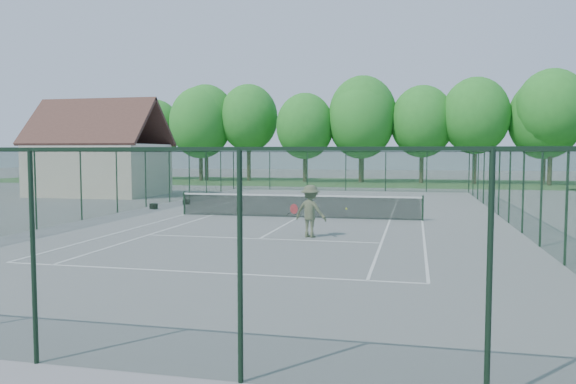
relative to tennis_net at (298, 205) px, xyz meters
name	(u,v)px	position (x,y,z in m)	size (l,w,h in m)	color
ground	(298,218)	(0.00, 0.00, -0.58)	(140.00, 140.00, 0.00)	gray
grass_far	(361,182)	(0.00, 30.00, -0.57)	(80.00, 16.00, 0.01)	#3E6E33
court_lines	(298,217)	(0.00, 0.00, -0.57)	(11.05, 23.85, 0.01)	white
tennis_net	(298,205)	(0.00, 0.00, 0.00)	(11.08, 0.08, 1.10)	black
fence_enclosure	(298,183)	(0.00, 0.00, 0.98)	(18.05, 36.05, 3.02)	#193820
utility_building	(99,150)	(-16.00, 10.00, 2.54)	(8.60, 6.27, 6.63)	#F3E8C9
tree_line_far	(361,121)	(0.00, 30.00, 5.42)	(39.40, 6.40, 9.70)	#3B2F1F
sports_bag_a	(154,206)	(-8.08, 2.03, -0.43)	(0.37, 0.22, 0.30)	black
sports_bag_b	(186,202)	(-7.48, 4.89, -0.43)	(0.37, 0.23, 0.29)	black
tennis_player	(311,211)	(1.63, -5.64, 0.34)	(2.11, 1.01, 1.82)	#55583E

